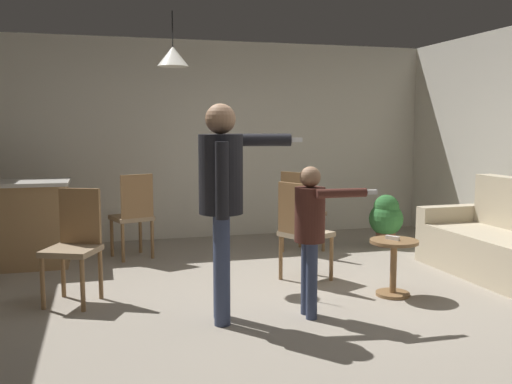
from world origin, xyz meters
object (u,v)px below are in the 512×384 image
(kitchen_counter, at_px, (11,224))
(dining_chair_by_counter, at_px, (75,241))
(couch_floral, at_px, (505,245))
(spare_remote_on_table, at_px, (392,238))
(person_child, at_px, (311,224))
(person_adult, at_px, (223,188))
(dining_chair_near_wall, at_px, (300,209))
(dining_chair_spare, at_px, (134,213))
(potted_plant_corner, at_px, (386,218))
(dining_chair_centre_back, at_px, (301,228))
(side_table_by_couch, at_px, (394,261))

(kitchen_counter, height_order, dining_chair_by_counter, dining_chair_by_counter)
(couch_floral, distance_m, spare_remote_on_table, 1.50)
(person_child, distance_m, spare_remote_on_table, 1.01)
(person_adult, bearing_deg, spare_remote_on_table, 108.52)
(couch_floral, xyz_separation_m, dining_chair_near_wall, (-1.67, 1.60, 0.21))
(dining_chair_spare, bearing_deg, spare_remote_on_table, -62.43)
(couch_floral, height_order, dining_chair_by_counter, same)
(kitchen_counter, distance_m, person_adult, 3.05)
(kitchen_counter, xyz_separation_m, dining_chair_near_wall, (3.30, -0.17, 0.07))
(dining_chair_by_counter, height_order, spare_remote_on_table, dining_chair_by_counter)
(couch_floral, height_order, kitchen_counter, couch_floral)
(kitchen_counter, bearing_deg, potted_plant_corner, -1.25)
(couch_floral, distance_m, person_child, 2.50)
(person_adult, height_order, person_child, person_adult)
(dining_chair_near_wall, relative_size, dining_chair_centre_back, 1.00)
(spare_remote_on_table, bearing_deg, person_adult, -170.81)
(dining_chair_by_counter, distance_m, dining_chair_spare, 1.64)
(dining_chair_near_wall, bearing_deg, person_adult, -66.68)
(person_adult, height_order, dining_chair_by_counter, person_adult)
(side_table_by_couch, height_order, spare_remote_on_table, spare_remote_on_table)
(potted_plant_corner, bearing_deg, couch_floral, -74.59)
(kitchen_counter, distance_m, dining_chair_spare, 1.33)
(dining_chair_centre_back, bearing_deg, spare_remote_on_table, 18.37)
(person_adult, distance_m, dining_chair_near_wall, 2.63)
(couch_floral, bearing_deg, dining_chair_near_wall, 44.91)
(side_table_by_couch, relative_size, person_adult, 0.30)
(kitchen_counter, distance_m, spare_remote_on_table, 4.08)
(dining_chair_spare, distance_m, potted_plant_corner, 3.19)
(dining_chair_by_counter, xyz_separation_m, dining_chair_centre_back, (2.14, 0.08, 0.00))
(side_table_by_couch, xyz_separation_m, person_adult, (-1.65, -0.26, 0.74))
(person_adult, bearing_deg, dining_chair_spare, -157.48)
(dining_chair_by_counter, relative_size, potted_plant_corner, 1.50)
(person_child, height_order, potted_plant_corner, person_child)
(potted_plant_corner, bearing_deg, dining_chair_centre_back, -141.56)
(person_child, distance_m, potted_plant_corner, 3.03)
(person_adult, relative_size, potted_plant_corner, 2.58)
(dining_chair_by_counter, bearing_deg, couch_floral, -159.84)
(potted_plant_corner, bearing_deg, person_child, -129.75)
(side_table_by_couch, bearing_deg, kitchen_counter, 149.54)
(spare_remote_on_table, bearing_deg, person_child, -159.73)
(dining_chair_centre_back, height_order, potted_plant_corner, dining_chair_centre_back)
(person_child, xyz_separation_m, spare_remote_on_table, (0.92, 0.34, -0.23))
(side_table_by_couch, height_order, potted_plant_corner, potted_plant_corner)
(dining_chair_near_wall, bearing_deg, side_table_by_couch, -26.50)
(couch_floral, relative_size, dining_chair_by_counter, 1.82)
(kitchen_counter, height_order, dining_chair_near_wall, dining_chair_near_wall)
(couch_floral, xyz_separation_m, dining_chair_spare, (-3.65, 1.81, 0.21))
(dining_chair_near_wall, xyz_separation_m, dining_chair_centre_back, (-0.43, -1.23, 0.00))
(dining_chair_centre_back, xyz_separation_m, potted_plant_corner, (1.64, 1.30, -0.18))
(dining_chair_centre_back, bearing_deg, potted_plant_corner, 102.87)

